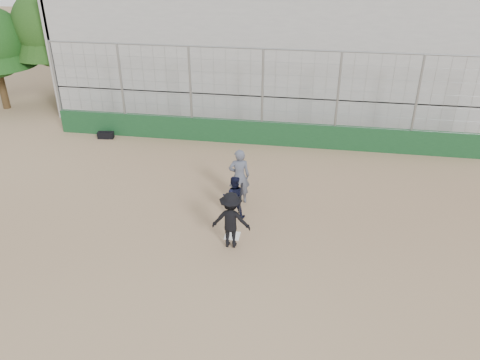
% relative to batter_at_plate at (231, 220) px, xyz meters
% --- Properties ---
extents(ground, '(90.00, 90.00, 0.00)m').
position_rel_batter_at_plate_xyz_m(ground, '(-0.05, 0.45, -0.85)').
color(ground, brown).
rests_on(ground, ground).
extents(home_plate, '(0.44, 0.44, 0.02)m').
position_rel_batter_at_plate_xyz_m(home_plate, '(-0.05, 0.45, -0.83)').
color(home_plate, white).
rests_on(home_plate, ground).
extents(backstop, '(18.10, 0.25, 4.04)m').
position_rel_batter_at_plate_xyz_m(backstop, '(-0.05, 7.45, 0.11)').
color(backstop, '#123A1C').
rests_on(backstop, ground).
extents(bleachers, '(20.25, 6.70, 6.98)m').
position_rel_batter_at_plate_xyz_m(bleachers, '(-0.05, 12.40, 2.08)').
color(bleachers, '#959595').
rests_on(bleachers, ground).
extents(tree_left, '(4.48, 4.48, 7.00)m').
position_rel_batter_at_plate_xyz_m(tree_left, '(-11.05, 11.45, 3.54)').
color(tree_left, '#3A2615').
rests_on(tree_left, ground).
extents(batter_at_plate, '(1.10, 0.76, 1.85)m').
position_rel_batter_at_plate_xyz_m(batter_at_plate, '(0.00, 0.00, 0.00)').
color(batter_at_plate, black).
rests_on(batter_at_plate, ground).
extents(catcher_crouched, '(0.77, 0.64, 1.00)m').
position_rel_batter_at_plate_xyz_m(catcher_crouched, '(-0.18, 1.49, -0.35)').
color(catcher_crouched, black).
rests_on(catcher_crouched, ground).
extents(umpire, '(0.78, 0.61, 1.71)m').
position_rel_batter_at_plate_xyz_m(umpire, '(-0.17, 2.47, 0.01)').
color(umpire, '#4D5261').
rests_on(umpire, ground).
extents(equipment_bag, '(0.71, 0.36, 0.33)m').
position_rel_batter_at_plate_xyz_m(equipment_bag, '(-6.85, 6.95, -0.70)').
color(equipment_bag, black).
rests_on(equipment_bag, ground).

